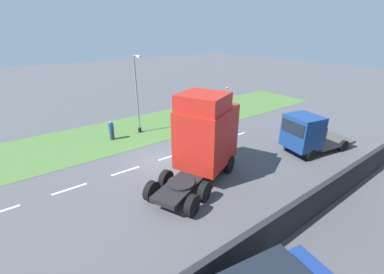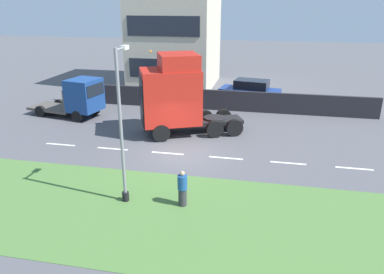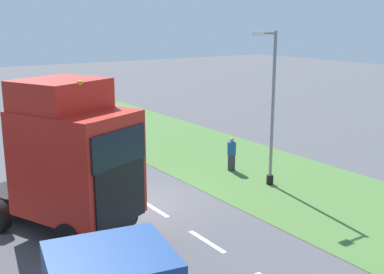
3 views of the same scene
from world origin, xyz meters
name	(u,v)px [view 3 (image 3 of 3)]	position (x,y,z in m)	size (l,w,h in m)	color
ground_plane	(143,201)	(0.00, 0.00, 0.00)	(120.00, 120.00, 0.00)	#515156
grass_verge	(262,174)	(-6.00, 0.00, 0.01)	(7.00, 44.00, 0.01)	#4C7538
lane_markings	(134,196)	(0.00, -0.70, 0.00)	(0.16, 17.80, 0.00)	white
lorry_cab	(71,160)	(3.16, 1.28, 2.46)	(4.77, 6.50, 5.06)	black
lamp_post	(271,115)	(-5.19, 1.26, 2.94)	(1.26, 0.28, 6.26)	black
pedestrian	(232,155)	(-5.18, -1.14, 0.75)	(0.39, 0.39, 1.54)	#333338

